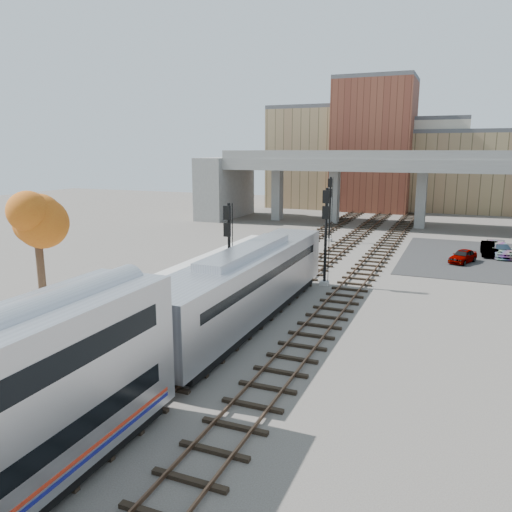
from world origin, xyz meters
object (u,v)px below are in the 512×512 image
Objects in this scene: locomotive at (247,283)px; tree at (37,223)px; car_a at (463,256)px; signal_mast_mid at (325,238)px; car_c at (501,250)px; car_b at (489,249)px; signal_mast_far at (330,210)px; signal_mast_near at (229,259)px.

locomotive is 12.12m from tree.
tree is 2.21× the size of car_a.
locomotive is 2.51× the size of tree.
signal_mast_mid is 1.63× the size of car_c.
car_b is (13.40, 25.16, -1.61)m from locomotive.
signal_mast_far is 32.05m from tree.
car_b is at bearing 61.97° from locomotive.
car_a is (11.18, 20.96, -1.65)m from locomotive.
car_a is (13.28, -5.76, -2.71)m from signal_mast_far.
tree reaches higher than signal_mast_near.
signal_mast_near is at bearing 135.10° from locomotive.
signal_mast_far is at bearing 172.71° from car_b.
car_c is (16.44, -1.79, -2.67)m from signal_mast_far.
signal_mast_far is at bearing 73.97° from tree.
signal_mast_mid is at bearing 46.00° from tree.
signal_mast_mid is (2.00, 9.37, 1.18)m from locomotive.
signal_mast_near is 0.85× the size of tree.
signal_mast_mid is (4.10, 7.28, 0.36)m from signal_mast_near.
signal_mast_far is at bearing 103.30° from signal_mast_mid.
tree is 33.72m from car_a.
signal_mast_near is 24.62m from signal_mast_far.
signal_mast_mid is at bearing 60.62° from signal_mast_near.
tree reaches higher than car_a.
locomotive is 28.80m from car_c.
signal_mast_near is 28.24m from car_c.
tree reaches higher than car_b.
tree reaches higher than car_c.
signal_mast_near is at bearing -103.08° from car_a.
signal_mast_mid is at bearing -139.32° from car_c.
tree reaches higher than locomotive.
locomotive is at bearing -44.90° from signal_mast_near.
car_c is (3.17, 3.97, 0.04)m from car_a.
tree is at bearing -145.33° from signal_mast_near.
signal_mast_far reaches higher than locomotive.
tree is at bearing -109.46° from car_a.
car_a is 4.76m from car_b.
car_c is (14.34, 24.92, -1.62)m from locomotive.
locomotive reaches higher than car_a.
car_a is at bearing 48.48° from tree.
signal_mast_far is (-4.10, 17.34, -0.13)m from signal_mast_mid.
signal_mast_mid is 15.05m from car_a.
signal_mast_mid is 1.03× the size of signal_mast_far.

